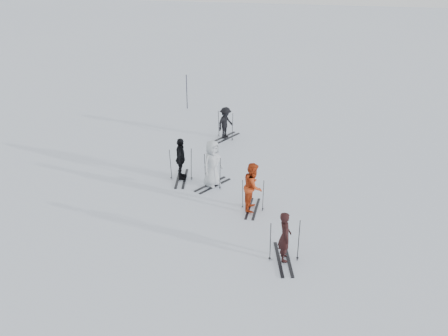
% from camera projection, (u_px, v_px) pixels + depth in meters
% --- Properties ---
extents(ground, '(120.00, 120.00, 0.00)m').
position_uv_depth(ground, '(218.00, 205.00, 17.81)').
color(ground, silver).
rests_on(ground, ground).
extents(skier_near_dark, '(0.50, 0.64, 1.57)m').
position_uv_depth(skier_near_dark, '(285.00, 237.00, 14.46)').
color(skier_near_dark, black).
rests_on(skier_near_dark, ground).
extents(skier_red, '(0.66, 0.85, 1.73)m').
position_uv_depth(skier_red, '(253.00, 187.00, 17.18)').
color(skier_red, '#B03613').
rests_on(skier_red, ground).
extents(skier_grey, '(0.94, 1.06, 1.82)m').
position_uv_depth(skier_grey, '(212.00, 164.00, 18.83)').
color(skier_grey, '#B7BDC2').
rests_on(skier_grey, ground).
extents(skier_uphill_left, '(0.58, 1.04, 1.68)m').
position_uv_depth(skier_uphill_left, '(181.00, 160.00, 19.37)').
color(skier_uphill_left, black).
rests_on(skier_uphill_left, ground).
extents(skier_uphill_far, '(0.92, 1.11, 1.50)m').
position_uv_depth(skier_uphill_far, '(225.00, 123.00, 23.43)').
color(skier_uphill_far, black).
rests_on(skier_uphill_far, ground).
extents(skis_near_dark, '(2.03, 1.39, 1.35)m').
position_uv_depth(skis_near_dark, '(285.00, 240.00, 14.51)').
color(skis_near_dark, black).
rests_on(skis_near_dark, ground).
extents(skis_red, '(1.61, 0.87, 1.17)m').
position_uv_depth(skis_red, '(253.00, 194.00, 17.30)').
color(skis_red, black).
rests_on(skis_red, ground).
extents(skis_grey, '(1.99, 1.68, 1.28)m').
position_uv_depth(skis_grey, '(212.00, 170.00, 18.95)').
color(skis_grey, black).
rests_on(skis_grey, ground).
extents(skis_uphill_left, '(1.96, 1.27, 1.32)m').
position_uv_depth(skis_uphill_left, '(181.00, 164.00, 19.45)').
color(skis_uphill_left, black).
rests_on(skis_uphill_left, ground).
extents(skis_uphill_far, '(2.08, 1.68, 1.34)m').
position_uv_depth(skis_uphill_far, '(225.00, 125.00, 23.46)').
color(skis_uphill_far, black).
rests_on(skis_uphill_far, ground).
extents(piste_marker, '(0.05, 0.05, 1.92)m').
position_uv_depth(piste_marker, '(187.00, 92.00, 27.46)').
color(piste_marker, black).
rests_on(piste_marker, ground).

